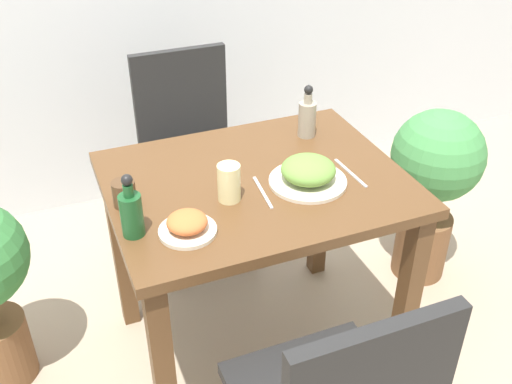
{
  "coord_description": "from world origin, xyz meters",
  "views": [
    {
      "loc": [
        -0.59,
        -1.47,
        1.74
      ],
      "look_at": [
        0.0,
        0.0,
        0.7
      ],
      "focal_mm": 42.0,
      "sensor_mm": 36.0,
      "label": 1
    }
  ],
  "objects_px": {
    "food_plate": "(308,173)",
    "side_plate": "(187,225)",
    "sauce_bottle": "(307,117)",
    "drink_cup": "(124,194)",
    "potted_plant_right": "(434,177)",
    "chair_far": "(191,147)",
    "condiment_bottle": "(131,212)",
    "juice_glass": "(229,183)"
  },
  "relations": [
    {
      "from": "food_plate",
      "to": "side_plate",
      "type": "bearing_deg",
      "value": -165.69
    },
    {
      "from": "side_plate",
      "to": "sauce_bottle",
      "type": "height_order",
      "value": "sauce_bottle"
    },
    {
      "from": "food_plate",
      "to": "drink_cup",
      "type": "relative_size",
      "value": 3.1
    },
    {
      "from": "potted_plant_right",
      "to": "food_plate",
      "type": "bearing_deg",
      "value": -161.8
    },
    {
      "from": "chair_far",
      "to": "condiment_bottle",
      "type": "distance_m",
      "value": 0.98
    },
    {
      "from": "chair_far",
      "to": "food_plate",
      "type": "height_order",
      "value": "chair_far"
    },
    {
      "from": "chair_far",
      "to": "side_plate",
      "type": "height_order",
      "value": "chair_far"
    },
    {
      "from": "condiment_bottle",
      "to": "food_plate",
      "type": "bearing_deg",
      "value": 5.91
    },
    {
      "from": "chair_far",
      "to": "juice_glass",
      "type": "height_order",
      "value": "chair_far"
    },
    {
      "from": "chair_far",
      "to": "side_plate",
      "type": "xyz_separation_m",
      "value": [
        -0.26,
        -0.89,
        0.27
      ]
    },
    {
      "from": "juice_glass",
      "to": "sauce_bottle",
      "type": "xyz_separation_m",
      "value": [
        0.39,
        0.28,
        0.01
      ]
    },
    {
      "from": "sauce_bottle",
      "to": "side_plate",
      "type": "bearing_deg",
      "value": -144.55
    },
    {
      "from": "drink_cup",
      "to": "juice_glass",
      "type": "height_order",
      "value": "juice_glass"
    },
    {
      "from": "food_plate",
      "to": "side_plate",
      "type": "distance_m",
      "value": 0.43
    },
    {
      "from": "drink_cup",
      "to": "potted_plant_right",
      "type": "bearing_deg",
      "value": 6.16
    },
    {
      "from": "juice_glass",
      "to": "sauce_bottle",
      "type": "distance_m",
      "value": 0.48
    },
    {
      "from": "potted_plant_right",
      "to": "drink_cup",
      "type": "bearing_deg",
      "value": -173.84
    },
    {
      "from": "side_plate",
      "to": "condiment_bottle",
      "type": "xyz_separation_m",
      "value": [
        -0.14,
        0.05,
        0.05
      ]
    },
    {
      "from": "drink_cup",
      "to": "sauce_bottle",
      "type": "height_order",
      "value": "sauce_bottle"
    },
    {
      "from": "drink_cup",
      "to": "sauce_bottle",
      "type": "distance_m",
      "value": 0.71
    },
    {
      "from": "chair_far",
      "to": "potted_plant_right",
      "type": "bearing_deg",
      "value": -33.42
    },
    {
      "from": "side_plate",
      "to": "drink_cup",
      "type": "height_order",
      "value": "drink_cup"
    },
    {
      "from": "juice_glass",
      "to": "condiment_bottle",
      "type": "xyz_separation_m",
      "value": [
        -0.3,
        -0.06,
        0.01
      ]
    },
    {
      "from": "drink_cup",
      "to": "condiment_bottle",
      "type": "relative_size",
      "value": 0.41
    },
    {
      "from": "juice_glass",
      "to": "potted_plant_right",
      "type": "relative_size",
      "value": 0.15
    },
    {
      "from": "chair_far",
      "to": "potted_plant_right",
      "type": "xyz_separation_m",
      "value": [
        0.84,
        -0.55,
        -0.03
      ]
    },
    {
      "from": "drink_cup",
      "to": "condiment_bottle",
      "type": "bearing_deg",
      "value": -92.72
    },
    {
      "from": "drink_cup",
      "to": "chair_far",
      "type": "bearing_deg",
      "value": 60.46
    },
    {
      "from": "food_plate",
      "to": "condiment_bottle",
      "type": "bearing_deg",
      "value": -174.09
    },
    {
      "from": "juice_glass",
      "to": "side_plate",
      "type": "bearing_deg",
      "value": -145.15
    },
    {
      "from": "side_plate",
      "to": "juice_glass",
      "type": "relative_size",
      "value": 1.39
    },
    {
      "from": "chair_far",
      "to": "side_plate",
      "type": "relative_size",
      "value": 5.58
    },
    {
      "from": "juice_glass",
      "to": "potted_plant_right",
      "type": "distance_m",
      "value": 1.02
    },
    {
      "from": "side_plate",
      "to": "juice_glass",
      "type": "bearing_deg",
      "value": 34.85
    },
    {
      "from": "condiment_bottle",
      "to": "potted_plant_right",
      "type": "height_order",
      "value": "condiment_bottle"
    },
    {
      "from": "food_plate",
      "to": "potted_plant_right",
      "type": "xyz_separation_m",
      "value": [
        0.68,
        0.22,
        -0.3
      ]
    },
    {
      "from": "chair_far",
      "to": "potted_plant_right",
      "type": "distance_m",
      "value": 1.01
    },
    {
      "from": "chair_far",
      "to": "side_plate",
      "type": "distance_m",
      "value": 0.96
    },
    {
      "from": "side_plate",
      "to": "drink_cup",
      "type": "xyz_separation_m",
      "value": [
        -0.13,
        0.2,
        0.01
      ]
    },
    {
      "from": "drink_cup",
      "to": "food_plate",
      "type": "bearing_deg",
      "value": -9.53
    },
    {
      "from": "chair_far",
      "to": "food_plate",
      "type": "xyz_separation_m",
      "value": [
        0.16,
        -0.78,
        0.28
      ]
    },
    {
      "from": "drink_cup",
      "to": "condiment_bottle",
      "type": "distance_m",
      "value": 0.15
    }
  ]
}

